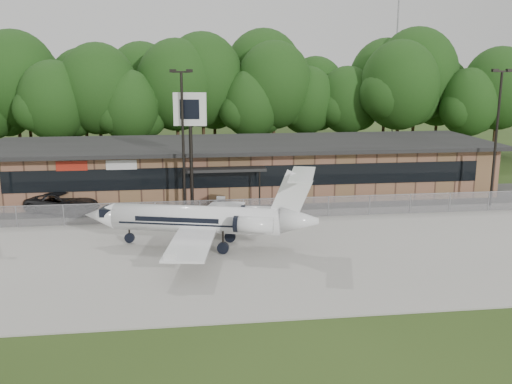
{
  "coord_description": "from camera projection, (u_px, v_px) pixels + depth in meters",
  "views": [
    {
      "loc": [
        -5.1,
        -22.82,
        10.55
      ],
      "look_at": [
        -0.53,
        12.0,
        2.66
      ],
      "focal_mm": 40.0,
      "sensor_mm": 36.0,
      "label": 1
    }
  ],
  "objects": [
    {
      "name": "ground",
      "position": [
        303.0,
        310.0,
        25.04
      ],
      "size": [
        160.0,
        160.0,
        0.0
      ],
      "primitive_type": "plane",
      "color": "#293E16",
      "rests_on": "ground"
    },
    {
      "name": "apron",
      "position": [
        274.0,
        251.0,
        32.77
      ],
      "size": [
        64.0,
        18.0,
        0.08
      ],
      "primitive_type": "cube",
      "color": "#9E9B93",
      "rests_on": "ground"
    },
    {
      "name": "parking_lot",
      "position": [
        250.0,
        204.0,
        43.89
      ],
      "size": [
        50.0,
        9.0,
        0.06
      ],
      "primitive_type": "cube",
      "color": "#383835",
      "rests_on": "ground"
    },
    {
      "name": "terminal",
      "position": [
        244.0,
        167.0,
        47.72
      ],
      "size": [
        41.0,
        11.65,
        4.3
      ],
      "color": "#885944",
      "rests_on": "ground"
    },
    {
      "name": "fence",
      "position": [
        258.0,
        209.0,
        39.38
      ],
      "size": [
        46.0,
        0.04,
        1.52
      ],
      "color": "gray",
      "rests_on": "ground"
    },
    {
      "name": "treeline",
      "position": [
        226.0,
        92.0,
        64.02
      ],
      "size": [
        72.0,
        12.0,
        15.0
      ],
      "primitive_type": null,
      "color": "#163811",
      "rests_on": "ground"
    },
    {
      "name": "radio_mast",
      "position": [
        396.0,
        48.0,
        71.52
      ],
      "size": [
        0.2,
        0.2,
        25.0
      ],
      "primitive_type": "cylinder",
      "color": "gray",
      "rests_on": "ground"
    },
    {
      "name": "light_pole_mid",
      "position": [
        183.0,
        132.0,
        39.05
      ],
      "size": [
        1.55,
        0.3,
        10.23
      ],
      "color": "black",
      "rests_on": "ground"
    },
    {
      "name": "light_pole_right",
      "position": [
        497.0,
        128.0,
        41.97
      ],
      "size": [
        1.55,
        0.3,
        10.23
      ],
      "color": "black",
      "rests_on": "ground"
    },
    {
      "name": "business_jet",
      "position": [
        205.0,
        220.0,
        33.09
      ],
      "size": [
        13.95,
        12.53,
        4.73
      ],
      "rotation": [
        0.0,
        0.0,
        -0.27
      ],
      "color": "white",
      "rests_on": "ground"
    },
    {
      "name": "suv",
      "position": [
        63.0,
        203.0,
        41.13
      ],
      "size": [
        5.98,
        4.65,
        1.51
      ],
      "primitive_type": "imported",
      "rotation": [
        0.0,
        0.0,
        1.11
      ],
      "color": "#2B2C2E",
      "rests_on": "ground"
    },
    {
      "name": "pole_sign",
      "position": [
        190.0,
        122.0,
        39.26
      ],
      "size": [
        2.28,
        0.69,
        8.67
      ],
      "rotation": [
        0.0,
        0.0,
        -0.2
      ],
      "color": "black",
      "rests_on": "ground"
    }
  ]
}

